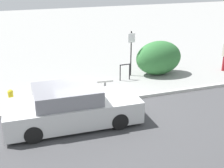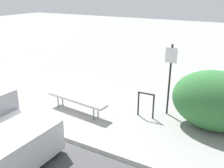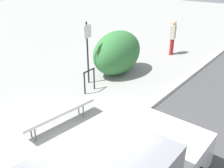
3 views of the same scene
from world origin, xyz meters
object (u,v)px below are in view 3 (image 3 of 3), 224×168
at_px(bench, 58,112).
at_px(pedestrian, 173,37).
at_px(sign_post, 88,48).
at_px(bike_rack, 89,79).

bearing_deg(bench, pedestrian, 8.63).
height_order(bench, pedestrian, pedestrian).
distance_m(bench, sign_post, 3.09).
xyz_separation_m(bench, sign_post, (2.63, 1.34, 0.93)).
xyz_separation_m(sign_post, pedestrian, (5.10, -0.89, -0.48)).
bearing_deg(sign_post, pedestrian, -9.91).
bearing_deg(bike_rack, sign_post, 45.18).
bearing_deg(bench, sign_post, 32.29).
xyz_separation_m(bench, bike_rack, (2.09, 0.80, 0.04)).
relative_size(bike_rack, pedestrian, 0.49).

